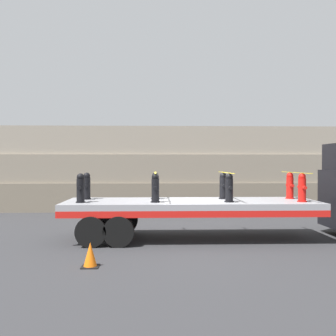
{
  "coord_description": "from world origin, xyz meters",
  "views": [
    {
      "loc": [
        -1.16,
        -12.19,
        2.47
      ],
      "look_at": [
        -0.75,
        0.0,
        2.32
      ],
      "focal_mm": 40.0,
      "sensor_mm": 36.0,
      "label": 1
    }
  ],
  "objects_px": {
    "fire_hydrant_black_far_2": "(223,186)",
    "traffic_cone": "(90,255)",
    "fire_hydrant_black_near_1": "(155,188)",
    "fire_hydrant_red_near_3": "(302,188)",
    "fire_hydrant_black_near_2": "(229,188)",
    "fire_hydrant_black_near_0": "(80,188)",
    "flatbed_trailer": "(175,208)",
    "fire_hydrant_black_far_1": "(155,186)",
    "fire_hydrant_red_far_3": "(290,186)",
    "fire_hydrant_black_far_0": "(87,186)"
  },
  "relations": [
    {
      "from": "flatbed_trailer",
      "to": "fire_hydrant_red_far_3",
      "type": "bearing_deg",
      "value": 7.58
    },
    {
      "from": "flatbed_trailer",
      "to": "traffic_cone",
      "type": "bearing_deg",
      "value": -123.96
    },
    {
      "from": "fire_hydrant_black_near_2",
      "to": "fire_hydrant_red_near_3",
      "type": "height_order",
      "value": "same"
    },
    {
      "from": "fire_hydrant_black_near_0",
      "to": "fire_hydrant_black_far_1",
      "type": "height_order",
      "value": "same"
    },
    {
      "from": "fire_hydrant_black_near_2",
      "to": "fire_hydrant_red_near_3",
      "type": "bearing_deg",
      "value": 0.0
    },
    {
      "from": "fire_hydrant_black_far_1",
      "to": "fire_hydrant_black_far_0",
      "type": "bearing_deg",
      "value": 180.0
    },
    {
      "from": "fire_hydrant_black_far_1",
      "to": "fire_hydrant_black_near_2",
      "type": "relative_size",
      "value": 1.0
    },
    {
      "from": "fire_hydrant_black_far_1",
      "to": "fire_hydrant_black_far_2",
      "type": "relative_size",
      "value": 1.0
    },
    {
      "from": "fire_hydrant_black_far_2",
      "to": "fire_hydrant_black_far_0",
      "type": "bearing_deg",
      "value": 180.0
    },
    {
      "from": "fire_hydrant_red_near_3",
      "to": "traffic_cone",
      "type": "distance_m",
      "value": 6.91
    },
    {
      "from": "fire_hydrant_black_far_1",
      "to": "traffic_cone",
      "type": "bearing_deg",
      "value": -112.38
    },
    {
      "from": "fire_hydrant_black_far_0",
      "to": "fire_hydrant_black_far_2",
      "type": "relative_size",
      "value": 1.0
    },
    {
      "from": "fire_hydrant_black_near_2",
      "to": "fire_hydrant_black_far_1",
      "type": "bearing_deg",
      "value": 155.3
    },
    {
      "from": "fire_hydrant_black_far_0",
      "to": "fire_hydrant_black_near_0",
      "type": "bearing_deg",
      "value": -90.0
    },
    {
      "from": "flatbed_trailer",
      "to": "fire_hydrant_black_near_1",
      "type": "height_order",
      "value": "fire_hydrant_black_near_1"
    },
    {
      "from": "flatbed_trailer",
      "to": "fire_hydrant_black_far_1",
      "type": "bearing_deg",
      "value": 139.72
    },
    {
      "from": "fire_hydrant_black_near_2",
      "to": "fire_hydrant_red_near_3",
      "type": "xyz_separation_m",
      "value": [
        2.32,
        0.0,
        0.0
      ]
    },
    {
      "from": "fire_hydrant_black_near_0",
      "to": "fire_hydrant_black_near_2",
      "type": "xyz_separation_m",
      "value": [
        4.64,
        0.0,
        0.0
      ]
    },
    {
      "from": "fire_hydrant_black_far_2",
      "to": "traffic_cone",
      "type": "bearing_deg",
      "value": -135.74
    },
    {
      "from": "fire_hydrant_black_near_0",
      "to": "fire_hydrant_black_near_1",
      "type": "height_order",
      "value": "same"
    },
    {
      "from": "fire_hydrant_black_near_1",
      "to": "fire_hydrant_red_far_3",
      "type": "distance_m",
      "value": 4.76
    },
    {
      "from": "fire_hydrant_black_near_0",
      "to": "fire_hydrant_black_near_1",
      "type": "distance_m",
      "value": 2.32
    },
    {
      "from": "fire_hydrant_black_far_0",
      "to": "traffic_cone",
      "type": "xyz_separation_m",
      "value": [
        0.77,
        -3.78,
        -1.41
      ]
    },
    {
      "from": "fire_hydrant_black_near_0",
      "to": "fire_hydrant_black_near_1",
      "type": "bearing_deg",
      "value": 0.0
    },
    {
      "from": "flatbed_trailer",
      "to": "fire_hydrant_red_near_3",
      "type": "bearing_deg",
      "value": -7.58
    },
    {
      "from": "fire_hydrant_black_near_0",
      "to": "fire_hydrant_black_far_2",
      "type": "xyz_separation_m",
      "value": [
        4.64,
        1.07,
        0.0
      ]
    },
    {
      "from": "flatbed_trailer",
      "to": "fire_hydrant_red_near_3",
      "type": "relative_size",
      "value": 8.99
    },
    {
      "from": "fire_hydrant_black_near_2",
      "to": "fire_hydrant_black_far_2",
      "type": "distance_m",
      "value": 1.07
    },
    {
      "from": "fire_hydrant_black_near_1",
      "to": "fire_hydrant_red_near_3",
      "type": "bearing_deg",
      "value": 0.0
    },
    {
      "from": "fire_hydrant_black_near_1",
      "to": "traffic_cone",
      "type": "height_order",
      "value": "fire_hydrant_black_near_1"
    },
    {
      "from": "fire_hydrant_red_near_3",
      "to": "traffic_cone",
      "type": "xyz_separation_m",
      "value": [
        -6.2,
        -2.71,
        -1.41
      ]
    },
    {
      "from": "fire_hydrant_red_far_3",
      "to": "flatbed_trailer",
      "type": "bearing_deg",
      "value": -172.42
    },
    {
      "from": "fire_hydrant_black_near_2",
      "to": "fire_hydrant_black_far_2",
      "type": "height_order",
      "value": "same"
    },
    {
      "from": "traffic_cone",
      "to": "fire_hydrant_black_near_2",
      "type": "bearing_deg",
      "value": 34.96
    },
    {
      "from": "fire_hydrant_black_far_1",
      "to": "fire_hydrant_red_far_3",
      "type": "bearing_deg",
      "value": 0.0
    },
    {
      "from": "fire_hydrant_black_far_1",
      "to": "fire_hydrant_red_far_3",
      "type": "distance_m",
      "value": 4.64
    },
    {
      "from": "fire_hydrant_black_near_2",
      "to": "traffic_cone",
      "type": "height_order",
      "value": "fire_hydrant_black_near_2"
    },
    {
      "from": "flatbed_trailer",
      "to": "fire_hydrant_red_far_3",
      "type": "relative_size",
      "value": 8.99
    },
    {
      "from": "fire_hydrant_black_far_0",
      "to": "fire_hydrant_red_near_3",
      "type": "distance_m",
      "value": 7.04
    },
    {
      "from": "fire_hydrant_black_near_0",
      "to": "fire_hydrant_black_near_2",
      "type": "relative_size",
      "value": 1.0
    },
    {
      "from": "fire_hydrant_black_far_0",
      "to": "fire_hydrant_red_far_3",
      "type": "distance_m",
      "value": 6.96
    },
    {
      "from": "flatbed_trailer",
      "to": "fire_hydrant_black_far_2",
      "type": "bearing_deg",
      "value": 17.51
    },
    {
      "from": "traffic_cone",
      "to": "flatbed_trailer",
      "type": "bearing_deg",
      "value": 56.04
    },
    {
      "from": "fire_hydrant_black_near_2",
      "to": "fire_hydrant_black_near_0",
      "type": "bearing_deg",
      "value": 180.0
    },
    {
      "from": "fire_hydrant_black_far_0",
      "to": "fire_hydrant_red_near_3",
      "type": "bearing_deg",
      "value": -8.71
    },
    {
      "from": "fire_hydrant_red_near_3",
      "to": "fire_hydrant_black_far_1",
      "type": "bearing_deg",
      "value": 167.05
    },
    {
      "from": "fire_hydrant_black_near_0",
      "to": "fire_hydrant_black_far_2",
      "type": "height_order",
      "value": "same"
    },
    {
      "from": "fire_hydrant_black_near_1",
      "to": "fire_hydrant_black_near_2",
      "type": "relative_size",
      "value": 1.0
    },
    {
      "from": "fire_hydrant_black_near_0",
      "to": "fire_hydrant_red_near_3",
      "type": "relative_size",
      "value": 1.0
    },
    {
      "from": "fire_hydrant_red_near_3",
      "to": "flatbed_trailer",
      "type": "bearing_deg",
      "value": 172.42
    }
  ]
}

